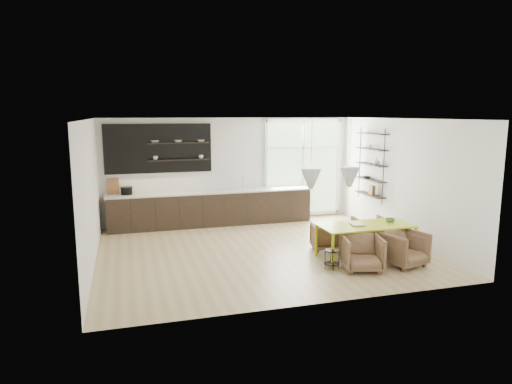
# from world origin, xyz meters

# --- Properties ---
(room) EXTENTS (7.02, 6.01, 2.91)m
(room) POSITION_xyz_m (0.58, 1.10, 1.46)
(room) COLOR tan
(room) RESTS_ON ground
(kitchen_run) EXTENTS (5.54, 0.69, 2.75)m
(kitchen_run) POSITION_xyz_m (-0.70, 2.69, 0.60)
(kitchen_run) COLOR black
(kitchen_run) RESTS_ON ground
(right_shelving) EXTENTS (0.26, 1.22, 1.90)m
(right_shelving) POSITION_xyz_m (3.36, 1.17, 1.65)
(right_shelving) COLOR black
(right_shelving) RESTS_ON ground
(dining_table) EXTENTS (1.97, 0.90, 0.72)m
(dining_table) POSITION_xyz_m (1.96, -1.08, 0.67)
(dining_table) COLOR #B2C713
(dining_table) RESTS_ON ground
(armchair_back_left) EXTENTS (0.78, 0.79, 0.60)m
(armchair_back_left) POSITION_xyz_m (1.42, -0.32, 0.30)
(armchair_back_left) COLOR brown
(armchair_back_left) RESTS_ON ground
(armchair_back_right) EXTENTS (0.76, 0.77, 0.65)m
(armchair_back_right) POSITION_xyz_m (2.58, -0.23, 0.33)
(armchair_back_right) COLOR brown
(armchair_back_right) RESTS_ON ground
(armchair_front_left) EXTENTS (0.89, 0.90, 0.69)m
(armchair_front_left) POSITION_xyz_m (1.52, -1.75, 0.34)
(armchair_front_left) COLOR brown
(armchair_front_left) RESTS_ON ground
(armchair_front_right) EXTENTS (0.93, 0.94, 0.70)m
(armchair_front_right) POSITION_xyz_m (2.46, -1.75, 0.35)
(armchair_front_right) COLOR brown
(armchair_front_right) RESTS_ON ground
(wire_stool) EXTENTS (0.30, 0.30, 0.38)m
(wire_stool) POSITION_xyz_m (0.99, -1.53, 0.25)
(wire_stool) COLOR black
(wire_stool) RESTS_ON ground
(table_book) EXTENTS (0.30, 0.37, 0.03)m
(table_book) POSITION_xyz_m (1.65, -1.02, 0.74)
(table_book) COLOR white
(table_book) RESTS_ON dining_table
(table_bowl) EXTENTS (0.23, 0.23, 0.07)m
(table_bowl) POSITION_xyz_m (2.59, -0.98, 0.75)
(table_bowl) COLOR #51794C
(table_bowl) RESTS_ON dining_table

